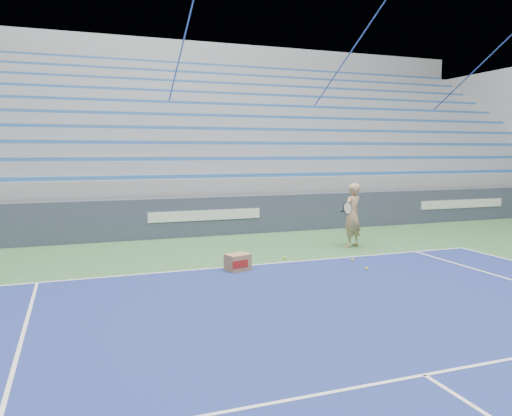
% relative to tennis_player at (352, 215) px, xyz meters
% --- Properties ---
extents(sponsor_barrier, '(30.00, 0.32, 1.10)m').
position_rel_tennis_player_xyz_m(sponsor_barrier, '(-3.03, 2.91, -0.25)').
color(sponsor_barrier, '#394057').
rests_on(sponsor_barrier, ground).
extents(bleachers, '(31.00, 9.15, 7.30)m').
position_rel_tennis_player_xyz_m(bleachers, '(-3.04, 8.63, 1.56)').
color(bleachers, '#989AA0').
rests_on(bleachers, ground).
extents(tennis_player, '(0.95, 0.91, 1.60)m').
position_rel_tennis_player_xyz_m(tennis_player, '(0.00, 0.00, 0.00)').
color(tennis_player, tan).
rests_on(tennis_player, ground).
extents(ball_box, '(0.53, 0.46, 0.34)m').
position_rel_tennis_player_xyz_m(ball_box, '(-3.44, -1.41, -0.63)').
color(ball_box, '#9D744C').
rests_on(ball_box, ground).
extents(tennis_ball_0, '(0.07, 0.07, 0.07)m').
position_rel_tennis_player_xyz_m(tennis_ball_0, '(-1.00, -2.27, -0.77)').
color(tennis_ball_0, '#C0E22E').
rests_on(tennis_ball_0, ground).
extents(tennis_ball_1, '(0.07, 0.07, 0.07)m').
position_rel_tennis_player_xyz_m(tennis_ball_1, '(-3.01, -0.69, -0.77)').
color(tennis_ball_1, '#C0E22E').
rests_on(tennis_ball_1, ground).
extents(tennis_ball_2, '(0.07, 0.07, 0.07)m').
position_rel_tennis_player_xyz_m(tennis_ball_2, '(-2.16, -0.78, -0.77)').
color(tennis_ball_2, '#C0E22E').
rests_on(tennis_ball_2, ground).
extents(tennis_ball_3, '(0.07, 0.07, 0.07)m').
position_rel_tennis_player_xyz_m(tennis_ball_3, '(-0.85, -1.47, -0.77)').
color(tennis_ball_3, '#C0E22E').
rests_on(tennis_ball_3, ground).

